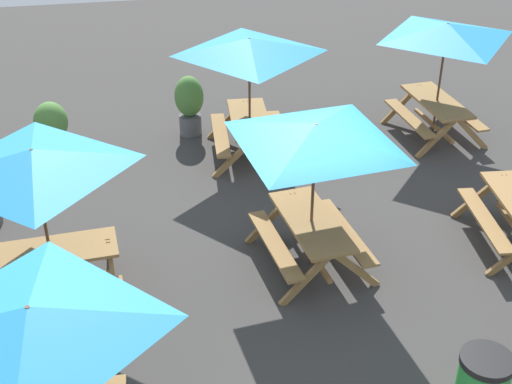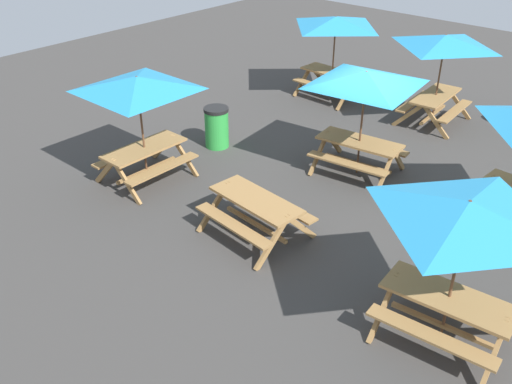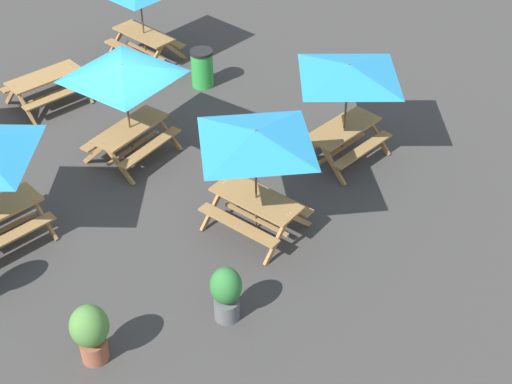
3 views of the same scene
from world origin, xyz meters
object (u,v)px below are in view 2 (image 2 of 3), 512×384
(picnic_table_6, at_px, (466,222))
(picnic_table_1, at_px, (335,28))
(trash_bin_green, at_px, (217,127))
(picnic_table_4, at_px, (138,91))
(picnic_table_2, at_px, (256,208))
(picnic_table_3, at_px, (365,86))
(picnic_table_0, at_px, (444,47))

(picnic_table_6, bearing_deg, picnic_table_1, 129.39)
(trash_bin_green, bearing_deg, picnic_table_4, -89.04)
(picnic_table_4, xyz_separation_m, trash_bin_green, (-0.04, 2.17, -1.49))
(picnic_table_4, height_order, trash_bin_green, picnic_table_4)
(picnic_table_2, xyz_separation_m, picnic_table_3, (0.07, 3.28, 1.43))
(picnic_table_3, distance_m, picnic_table_6, 5.05)
(picnic_table_3, bearing_deg, picnic_table_4, -141.72)
(picnic_table_2, relative_size, picnic_table_4, 0.68)
(picnic_table_0, relative_size, trash_bin_green, 2.38)
(picnic_table_2, height_order, picnic_table_6, picnic_table_6)
(picnic_table_0, relative_size, picnic_table_6, 1.00)
(picnic_table_0, distance_m, picnic_table_4, 7.62)
(picnic_table_1, distance_m, picnic_table_6, 9.71)
(picnic_table_1, bearing_deg, picnic_table_0, 6.37)
(trash_bin_green, bearing_deg, picnic_table_1, 88.34)
(picnic_table_0, height_order, picnic_table_2, picnic_table_0)
(picnic_table_0, distance_m, picnic_table_1, 3.08)
(picnic_table_0, relative_size, picnic_table_1, 1.00)
(picnic_table_1, relative_size, picnic_table_4, 0.83)
(picnic_table_1, bearing_deg, picnic_table_2, -63.06)
(picnic_table_3, height_order, picnic_table_6, same)
(picnic_table_4, bearing_deg, picnic_table_1, -0.80)
(picnic_table_1, relative_size, picnic_table_2, 1.21)
(trash_bin_green, bearing_deg, picnic_table_2, -34.60)
(picnic_table_1, relative_size, picnic_table_3, 0.83)
(picnic_table_1, xyz_separation_m, picnic_table_2, (3.05, -6.75, -1.43))
(picnic_table_0, bearing_deg, picnic_table_6, -156.80)
(picnic_table_0, bearing_deg, trash_bin_green, 141.76)
(picnic_table_2, xyz_separation_m, picnic_table_4, (-3.15, 0.02, 1.43))
(picnic_table_1, distance_m, picnic_table_3, 4.66)
(picnic_table_1, relative_size, trash_bin_green, 2.38)
(picnic_table_0, bearing_deg, picnic_table_3, 176.45)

